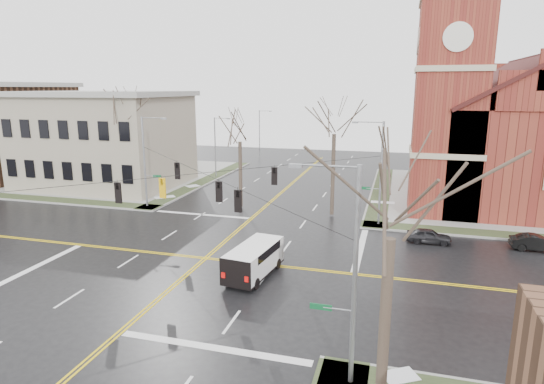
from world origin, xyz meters
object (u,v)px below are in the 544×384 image
(parked_car_a, at_px, (429,236))
(tree_nw_near, at_px, (240,137))
(streetlight_north_b, at_px, (260,131))
(parked_car_b, at_px, (537,243))
(signal_pole_nw, at_px, (146,159))
(signal_pole_se, at_px, (350,272))
(signal_pole_ne, at_px, (379,170))
(streetlight_north_a, at_px, (216,145))
(church, at_px, (519,122))
(tree_nw_far, at_px, (129,114))
(tree_se, at_px, (391,223))
(tree_ne, at_px, (334,128))
(cargo_van, at_px, (255,257))

(parked_car_a, distance_m, tree_nw_near, 19.93)
(streetlight_north_b, height_order, parked_car_b, streetlight_north_b)
(signal_pole_nw, bearing_deg, signal_pole_se, -45.45)
(signal_pole_se, distance_m, parked_car_a, 20.21)
(streetlight_north_b, bearing_deg, signal_pole_se, -69.73)
(signal_pole_ne, relative_size, streetlight_north_a, 1.12)
(church, xyz_separation_m, tree_nw_far, (-38.84, -11.53, 0.79))
(streetlight_north_b, xyz_separation_m, tree_se, (23.39, -62.64, 3.47))
(signal_pole_nw, xyz_separation_m, tree_nw_near, (9.07, 2.46, 2.20))
(church, xyz_separation_m, tree_ne, (-17.70, -11.31, -0.16))
(signal_pole_se, distance_m, streetlight_north_a, 45.20)
(signal_pole_se, bearing_deg, tree_nw_far, 135.73)
(church, xyz_separation_m, streetlight_north_b, (-35.42, 23.22, -3.97))
(parked_car_b, relative_size, tree_ne, 0.32)
(signal_pole_ne, xyz_separation_m, signal_pole_nw, (-22.64, 0.00, 0.00))
(parked_car_b, bearing_deg, parked_car_a, 92.65)
(streetlight_north_b, height_order, tree_se, tree_se)
(tree_nw_near, bearing_deg, signal_pole_ne, -10.27)
(church, distance_m, streetlight_north_b, 42.53)
(tree_ne, bearing_deg, tree_nw_near, 177.02)
(parked_car_a, height_order, tree_nw_far, tree_nw_far)
(signal_pole_ne, bearing_deg, signal_pole_nw, 180.00)
(signal_pole_se, bearing_deg, signal_pole_ne, 90.00)
(church, relative_size, signal_pole_nw, 3.06)
(church, relative_size, tree_ne, 2.41)
(streetlight_north_b, relative_size, cargo_van, 1.44)
(signal_pole_nw, xyz_separation_m, streetlight_north_b, (0.67, 36.50, -0.48))
(parked_car_a, distance_m, tree_nw_far, 31.31)
(streetlight_north_a, distance_m, streetlight_north_b, 20.00)
(signal_pole_nw, xyz_separation_m, parked_car_a, (26.84, -3.72, -4.37))
(church, distance_m, tree_se, 41.22)
(streetlight_north_b, bearing_deg, tree_nw_near, -76.14)
(parked_car_a, bearing_deg, church, -29.42)
(cargo_van, bearing_deg, signal_pole_ne, 69.63)
(streetlight_north_a, bearing_deg, signal_pole_nw, -92.32)
(streetlight_north_a, height_order, cargo_van, streetlight_north_a)
(signal_pole_ne, distance_m, tree_nw_near, 13.97)
(church, xyz_separation_m, tree_se, (-12.02, -39.42, -0.50))
(church, distance_m, cargo_van, 34.32)
(signal_pole_ne, xyz_separation_m, streetlight_north_b, (-21.97, 36.50, -0.48))
(parked_car_b, bearing_deg, streetlight_north_a, 59.45)
(parked_car_b, distance_m, tree_nw_near, 26.90)
(signal_pole_se, xyz_separation_m, parked_car_b, (11.86, 19.65, -4.35))
(parked_car_b, xyz_separation_m, tree_se, (-10.44, -22.79, 7.34))
(church, bearing_deg, parked_car_a, -118.54)
(church, bearing_deg, tree_nw_near, -158.17)
(signal_pole_nw, height_order, signal_pole_se, same)
(tree_nw_far, bearing_deg, tree_se, -46.13)
(cargo_van, relative_size, parked_car_b, 1.53)
(tree_nw_near, height_order, tree_se, tree_se)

